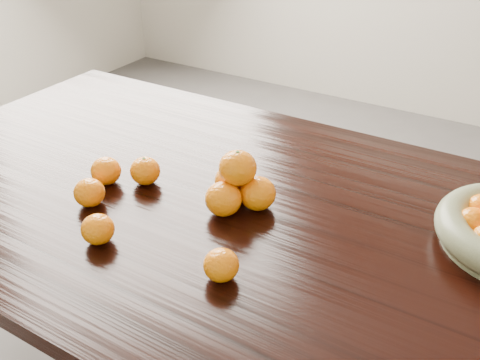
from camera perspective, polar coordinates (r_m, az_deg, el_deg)
The scene contains 7 objects.
dining_table at distance 1.23m, azimuth 2.37°, elevation -6.96°, with size 2.00×1.00×0.75m.
orange_pyramid at distance 1.17m, azimuth -0.25°, elevation -0.52°, with size 0.16×0.16×0.14m.
loose_orange_0 at distance 1.29m, azimuth -10.08°, elevation 0.97°, with size 0.07×0.07×0.07m, color orange.
loose_orange_1 at distance 1.11m, azimuth -14.93°, elevation -5.09°, with size 0.07×0.07×0.06m, color orange.
loose_orange_2 at distance 0.99m, azimuth -2.03°, elevation -9.05°, with size 0.07×0.07×0.06m, color orange.
loose_orange_3 at distance 1.31m, azimuth -14.11°, elevation 0.95°, with size 0.07×0.07×0.07m, color orange.
loose_orange_4 at distance 1.23m, azimuth -15.77°, elevation -1.30°, with size 0.07×0.07×0.06m, color orange.
Camera 1 is at (0.46, -0.86, 1.41)m, focal length 40.00 mm.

